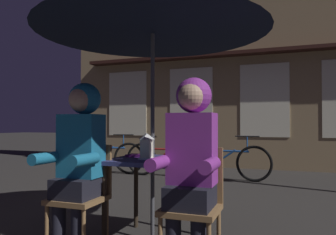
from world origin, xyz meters
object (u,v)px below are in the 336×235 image
bicycle_nearest (106,157)px  patio_umbrella (153,13)px  bicycle_second (165,159)px  chair_right (193,199)px  cafe_table (153,170)px  chair_left (83,190)px  bicycle_third (226,162)px  book (138,156)px  lantern (147,146)px  person_left_hooded (79,149)px  person_right_hooded (191,152)px

bicycle_nearest → patio_umbrella: bearing=-53.8°
bicycle_second → chair_right: bearing=-66.8°
cafe_table → chair_left: 0.62m
cafe_table → bicycle_third: bicycle_third is taller
book → bicycle_third: bearing=85.8°
cafe_table → lantern: bearing=-100.2°
lantern → bicycle_second: lantern is taller
chair_left → bicycle_third: 3.81m
lantern → chair_right: bearing=-29.0°
lantern → person_left_hooded: 0.57m
bicycle_nearest → person_right_hooded: bearing=-52.2°
bicycle_second → chair_left: bearing=-80.1°
cafe_table → book: book is taller
cafe_table → book: size_ratio=3.70×
person_right_hooded → bicycle_second: (-1.62, 3.84, -0.50)m
chair_right → bicycle_third: size_ratio=0.52×
patio_umbrella → bicycle_third: bearing=88.5°
bicycle_second → bicycle_third: 1.23m
chair_right → bicycle_nearest: chair_right is taller
person_left_hooded → book: 0.60m
bicycle_third → lantern: bearing=-91.7°
cafe_table → chair_left: chair_left is taller
lantern → person_right_hooded: (0.50, -0.33, -0.01)m
book → person_left_hooded: bearing=-119.9°
person_right_hooded → bicycle_second: 4.20m
cafe_table → chair_right: chair_right is taller
patio_umbrella → person_left_hooded: patio_umbrella is taller
cafe_table → book: (-0.18, 0.08, 0.11)m
bicycle_second → bicycle_nearest: bearing=-178.7°
cafe_table → patio_umbrella: bearing=0.0°
patio_umbrella → lantern: patio_umbrella is taller
cafe_table → chair_left: (-0.48, -0.37, -0.15)m
chair_right → bicycle_third: 3.79m
lantern → book: lantern is taller
person_left_hooded → person_right_hooded: bearing=0.0°
cafe_table → patio_umbrella: 1.42m
chair_right → bicycle_nearest: 4.78m
person_right_hooded → bicycle_second: bearing=112.9°
person_right_hooded → cafe_table: bearing=138.4°
cafe_table → book: bearing=156.1°
person_right_hooded → bicycle_nearest: 4.85m
bicycle_nearest → bicycle_second: bearing=1.3°
person_right_hooded → person_left_hooded: bearing=180.0°
patio_umbrella → person_left_hooded: 1.37m
bicycle_second → person_left_hooded: bearing=-80.2°
patio_umbrella → book: patio_umbrella is taller
chair_left → chair_right: 0.96m
bicycle_nearest → book: bearing=-55.2°
chair_right → bicycle_nearest: size_ratio=0.52×
chair_right → person_left_hooded: 1.03m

